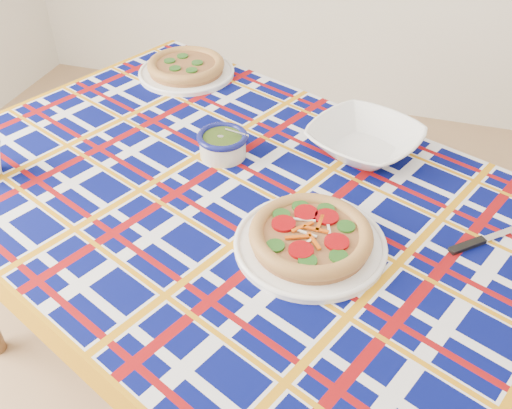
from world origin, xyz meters
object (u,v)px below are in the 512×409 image
(dining_table, at_px, (249,226))
(pesto_bowl, at_px, (223,143))
(main_focaccia_plate, at_px, (311,236))
(serving_bowl, at_px, (365,140))

(dining_table, height_order, pesto_bowl, pesto_bowl)
(dining_table, distance_m, main_focaccia_plate, 0.23)
(serving_bowl, bearing_deg, main_focaccia_plate, -97.44)
(pesto_bowl, bearing_deg, serving_bowl, 19.86)
(dining_table, bearing_deg, pesto_bowl, 150.56)
(serving_bowl, bearing_deg, dining_table, -128.24)
(dining_table, distance_m, pesto_bowl, 0.23)
(pesto_bowl, bearing_deg, main_focaccia_plate, -43.00)
(main_focaccia_plate, bearing_deg, dining_table, 147.01)
(pesto_bowl, bearing_deg, dining_table, -53.28)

